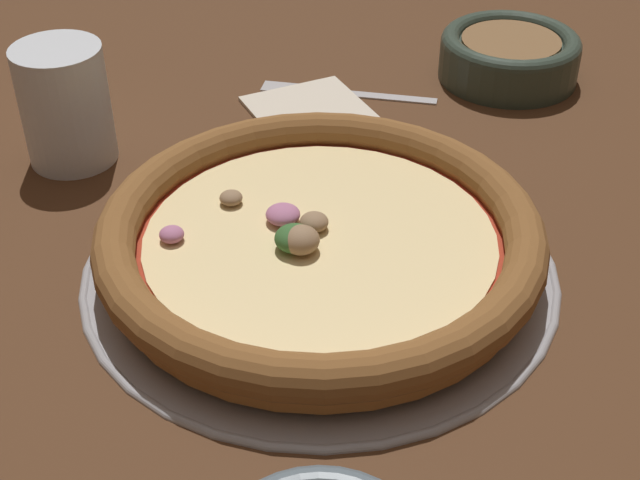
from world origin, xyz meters
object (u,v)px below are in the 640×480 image
Objects in this scene: pizza at (320,238)px; napkin at (308,107)px; drinking_cup at (65,105)px; bowl_far at (509,54)px; pizza_tray at (320,265)px; fork at (337,92)px.

pizza reaches higher than napkin.
drinking_cup is at bearing -59.61° from pizza.
bowl_far is (-0.32, -0.22, -0.00)m from pizza.
pizza is at bearing 120.39° from drinking_cup.
drinking_cup is at bearing -59.58° from pizza_tray.
pizza is at bearing 97.61° from fork.
pizza_tray is 1.08× the size of pizza.
fork is at bearing -117.05° from pizza_tray.
pizza_tray is 3.37× the size of drinking_cup.
pizza_tray is at bearing 97.66° from fork.
pizza_tray reaches higher than fork.
napkin is at bearing -110.83° from pizza.
drinking_cup reaches higher than napkin.
napkin is 0.71× the size of fork.
pizza is 0.30m from fork.
napkin is (0.23, -0.02, -0.02)m from bowl_far.
bowl_far reaches higher than fork.
pizza_tray is at bearing 120.42° from drinking_cup.
napkin is (-0.23, 0.00, -0.05)m from drinking_cup.
fork is at bearing -153.52° from napkin.
drinking_cup is (0.46, -0.02, 0.03)m from bowl_far.
pizza is 0.26m from napkin.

